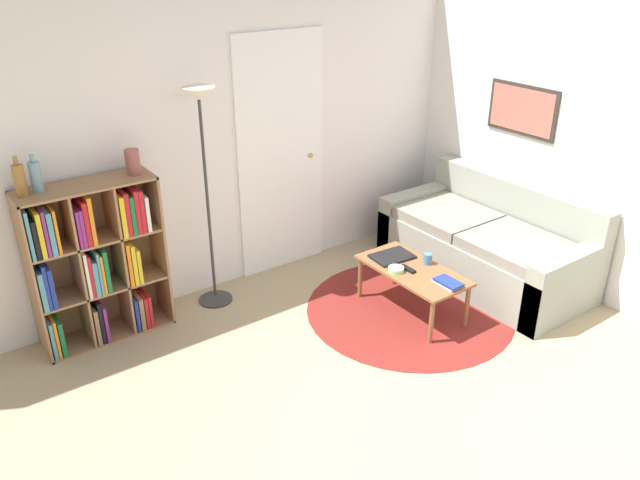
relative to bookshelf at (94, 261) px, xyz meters
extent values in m
plane|color=tan|center=(1.43, -2.55, -0.63)|extent=(14.00, 14.00, 0.00)
cube|color=silver|center=(1.43, 0.22, 0.67)|extent=(7.17, 0.05, 2.60)
cube|color=white|center=(1.74, 0.18, 0.41)|extent=(0.85, 0.02, 2.10)
sphere|color=tan|center=(2.04, 0.16, 0.37)|extent=(0.04, 0.04, 0.04)
cube|color=silver|center=(3.54, -1.18, 0.67)|extent=(0.05, 5.74, 2.60)
cube|color=#332D28|center=(3.50, -0.93, 0.79)|extent=(0.02, 0.69, 0.43)
cube|color=#C66656|center=(3.49, -0.93, 0.79)|extent=(0.01, 0.63, 0.37)
cylinder|color=maroon|center=(2.13, -1.11, -0.63)|extent=(1.69, 1.69, 0.01)
cube|color=#936B47|center=(-0.44, 0.00, -0.02)|extent=(0.02, 0.34, 1.22)
cube|color=#936B47|center=(0.49, 0.00, -0.02)|extent=(0.02, 0.34, 1.22)
cube|color=#936B47|center=(0.03, 0.00, 0.58)|extent=(0.94, 0.34, 0.02)
cube|color=#936B47|center=(0.03, 0.00, -0.62)|extent=(0.94, 0.34, 0.02)
cube|color=#936B47|center=(0.03, 0.16, -0.02)|extent=(0.94, 0.02, 1.22)
cube|color=#936B47|center=(-0.13, 0.00, -0.02)|extent=(0.02, 0.32, 1.18)
cube|color=#936B47|center=(0.18, 0.00, -0.02)|extent=(0.02, 0.32, 1.18)
cube|color=#936B47|center=(0.03, 0.00, -0.22)|extent=(0.91, 0.32, 0.02)
cube|color=#936B47|center=(0.03, 0.00, 0.17)|extent=(0.91, 0.32, 0.02)
cube|color=teal|center=(-0.41, -0.03, -0.47)|extent=(0.03, 0.27, 0.30)
cube|color=orange|center=(-0.38, -0.04, -0.46)|extent=(0.02, 0.25, 0.30)
cube|color=#196B38|center=(-0.34, -0.05, -0.48)|extent=(0.03, 0.23, 0.28)
cube|color=olive|center=(-0.09, -0.06, -0.47)|extent=(0.03, 0.21, 0.29)
cube|color=black|center=(-0.06, -0.06, -0.44)|extent=(0.03, 0.20, 0.34)
cube|color=#7F287A|center=(-0.03, -0.06, -0.47)|extent=(0.02, 0.21, 0.29)
cube|color=navy|center=(0.21, -0.07, -0.48)|extent=(0.03, 0.19, 0.27)
cube|color=olive|center=(0.25, -0.03, -0.48)|extent=(0.03, 0.27, 0.27)
cube|color=#B21E23|center=(0.29, -0.07, -0.48)|extent=(0.03, 0.19, 0.27)
cube|color=#B21E23|center=(0.32, -0.06, -0.48)|extent=(0.02, 0.21, 0.27)
cube|color=teal|center=(-0.40, -0.04, -0.07)|extent=(0.03, 0.25, 0.29)
cube|color=navy|center=(-0.37, -0.05, -0.04)|extent=(0.02, 0.23, 0.34)
cube|color=navy|center=(-0.34, -0.04, -0.06)|extent=(0.03, 0.24, 0.30)
cube|color=silver|center=(-0.10, -0.04, -0.04)|extent=(0.02, 0.25, 0.35)
cube|color=#B21E23|center=(-0.07, -0.04, -0.05)|extent=(0.02, 0.25, 0.32)
cube|color=teal|center=(-0.04, -0.05, -0.08)|extent=(0.03, 0.22, 0.27)
cube|color=teal|center=(-0.01, -0.06, -0.05)|extent=(0.02, 0.21, 0.33)
cube|color=orange|center=(0.01, -0.05, -0.06)|extent=(0.02, 0.22, 0.30)
cube|color=#196B38|center=(0.04, -0.04, -0.05)|extent=(0.03, 0.24, 0.33)
cube|color=orange|center=(0.21, -0.04, -0.04)|extent=(0.03, 0.25, 0.34)
cube|color=gold|center=(0.24, -0.05, -0.05)|extent=(0.03, 0.22, 0.32)
cube|color=gold|center=(0.28, -0.03, -0.08)|extent=(0.03, 0.26, 0.27)
cube|color=teal|center=(-0.41, -0.03, 0.36)|extent=(0.02, 0.26, 0.35)
cube|color=black|center=(-0.37, -0.06, 0.32)|extent=(0.03, 0.21, 0.27)
cube|color=gold|center=(-0.34, -0.05, 0.34)|extent=(0.03, 0.23, 0.32)
cube|color=#7F287A|center=(-0.31, -0.04, 0.35)|extent=(0.02, 0.25, 0.33)
cube|color=teal|center=(-0.27, -0.03, 0.34)|extent=(0.03, 0.26, 0.31)
cube|color=orange|center=(-0.24, -0.06, 0.34)|extent=(0.02, 0.22, 0.32)
cube|color=#7F287A|center=(-0.10, -0.07, 0.32)|extent=(0.02, 0.19, 0.28)
cube|color=#7F287A|center=(-0.07, -0.04, 0.32)|extent=(0.03, 0.25, 0.28)
cube|color=#B21E23|center=(-0.04, -0.04, 0.35)|extent=(0.03, 0.24, 0.33)
cube|color=orange|center=(0.00, -0.07, 0.36)|extent=(0.03, 0.19, 0.36)
cube|color=gold|center=(0.21, -0.05, 0.34)|extent=(0.03, 0.22, 0.31)
cube|color=#B21E23|center=(0.25, -0.07, 0.35)|extent=(0.03, 0.19, 0.33)
cube|color=#196B38|center=(0.28, -0.06, 0.33)|extent=(0.03, 0.21, 0.29)
cube|color=#B21E23|center=(0.32, -0.04, 0.35)|extent=(0.03, 0.24, 0.33)
cube|color=#B21E23|center=(0.35, -0.03, 0.35)|extent=(0.03, 0.27, 0.32)
cube|color=silver|center=(0.39, -0.03, 0.32)|extent=(0.03, 0.26, 0.27)
cylinder|color=#333333|center=(0.91, -0.04, -0.63)|extent=(0.28, 0.28, 0.01)
cylinder|color=#333333|center=(0.91, -0.04, 0.26)|extent=(0.02, 0.02, 1.68)
cone|color=white|center=(0.91, -0.04, 1.10)|extent=(0.25, 0.25, 0.10)
cube|color=gray|center=(3.04, -1.07, -0.42)|extent=(0.89, 1.83, 0.43)
cube|color=gray|center=(3.41, -1.07, -0.22)|extent=(0.16, 1.83, 0.83)
cube|color=gray|center=(3.04, -1.90, -0.35)|extent=(0.89, 0.16, 0.57)
cube|color=gray|center=(3.04, -0.23, -0.35)|extent=(0.89, 0.16, 0.57)
cube|color=gray|center=(2.96, -1.44, -0.15)|extent=(0.69, 0.74, 0.10)
cube|color=gray|center=(2.96, -0.69, -0.15)|extent=(0.69, 0.74, 0.10)
cube|color=brown|center=(2.13, -1.12, -0.26)|extent=(0.46, 0.92, 0.02)
cylinder|color=brown|center=(1.94, -1.54, -0.45)|extent=(0.04, 0.04, 0.37)
cylinder|color=brown|center=(1.94, -0.70, -0.45)|extent=(0.04, 0.04, 0.37)
cylinder|color=brown|center=(2.32, -1.54, -0.45)|extent=(0.04, 0.04, 0.37)
cylinder|color=brown|center=(2.32, -0.70, -0.45)|extent=(0.04, 0.04, 0.37)
cube|color=black|center=(2.12, -0.88, -0.23)|extent=(0.35, 0.26, 0.02)
cylinder|color=#9ED193|center=(1.99, -1.08, -0.23)|extent=(0.13, 0.13, 0.04)
cube|color=silver|center=(2.17, -1.45, -0.24)|extent=(0.13, 0.21, 0.02)
cube|color=navy|center=(2.17, -1.47, -0.22)|extent=(0.13, 0.21, 0.02)
cylinder|color=teal|center=(2.28, -1.13, -0.20)|extent=(0.07, 0.07, 0.09)
cube|color=black|center=(2.08, -1.11, -0.23)|extent=(0.04, 0.14, 0.02)
cylinder|color=olive|center=(-0.37, 0.01, 0.69)|extent=(0.08, 0.08, 0.21)
cylinder|color=olive|center=(-0.37, 0.01, 0.83)|extent=(0.03, 0.03, 0.05)
cylinder|color=#6B93A3|center=(-0.26, 0.03, 0.69)|extent=(0.07, 0.07, 0.21)
cylinder|color=#6B93A3|center=(-0.26, 0.03, 0.82)|extent=(0.03, 0.03, 0.05)
cylinder|color=#934C47|center=(0.38, 0.00, 0.68)|extent=(0.10, 0.10, 0.18)
camera|label=1|loc=(-1.01, -4.22, 2.09)|focal=35.00mm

